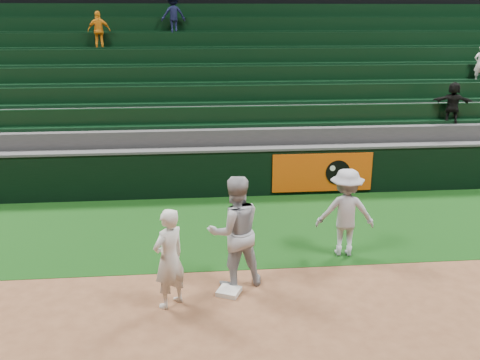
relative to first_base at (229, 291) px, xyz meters
name	(u,v)px	position (x,y,z in m)	size (l,w,h in m)	color
ground	(217,296)	(-0.21, -0.07, -0.04)	(70.00, 70.00, 0.00)	brown
foul_grass	(209,228)	(-0.21, 2.93, -0.04)	(36.00, 4.20, 0.01)	black
first_base	(229,291)	(0.00, 0.00, 0.00)	(0.35, 0.35, 0.08)	white
first_baseman	(169,258)	(-0.96, -0.27, 0.78)	(0.60, 0.39, 1.64)	silver
baserunner	(235,231)	(0.13, 0.35, 0.94)	(0.95, 0.74, 1.95)	#A1A3AB
base_coach	(346,212)	(2.34, 1.34, 0.83)	(1.11, 0.64, 1.72)	#A6A7B4
field_wall	(207,172)	(-0.18, 5.13, 0.59)	(36.00, 0.45, 1.25)	black
stadium_seating	(201,107)	(-0.21, 8.90, 1.66)	(36.00, 5.95, 5.10)	#323234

